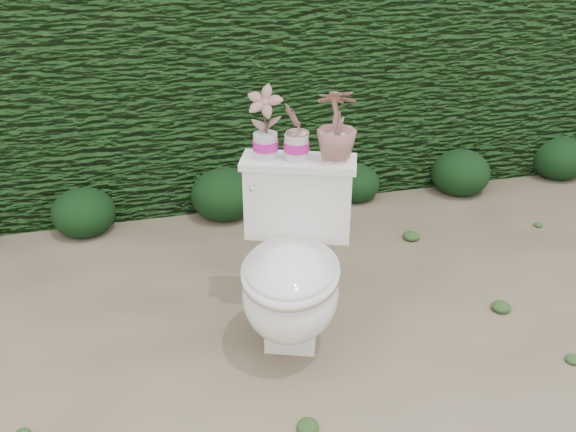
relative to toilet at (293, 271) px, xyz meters
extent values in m
plane|color=gray|center=(-0.07, 0.22, -0.36)|extent=(60.00, 60.00, 0.00)
cube|color=#1E4517|center=(-0.07, 1.82, 0.44)|extent=(8.00, 1.00, 1.60)
cube|color=white|center=(0.01, 0.02, -0.26)|extent=(0.31, 0.36, 0.20)
ellipsoid|color=white|center=(-0.03, -0.08, -0.06)|extent=(0.56, 0.62, 0.39)
cube|color=white|center=(0.08, 0.22, 0.22)|extent=(0.50, 0.32, 0.34)
cube|color=white|center=(0.08, 0.22, 0.40)|extent=(0.53, 0.35, 0.03)
cylinder|color=silver|center=(-0.12, 0.20, 0.32)|extent=(0.04, 0.06, 0.02)
sphere|color=silver|center=(-0.13, 0.17, 0.32)|extent=(0.03, 0.03, 0.03)
imported|color=#3B7524|center=(-0.05, 0.27, 0.57)|extent=(0.19, 0.17, 0.30)
imported|color=#3B7524|center=(0.07, 0.23, 0.54)|extent=(0.15, 0.16, 0.23)
imported|color=#3B7524|center=(0.23, 0.17, 0.57)|extent=(0.20, 0.20, 0.30)
ellipsoid|color=black|center=(-0.95, 1.27, -0.21)|extent=(0.37, 0.37, 0.30)
ellipsoid|color=black|center=(-0.11, 1.28, -0.19)|extent=(0.42, 0.42, 0.33)
ellipsoid|color=black|center=(0.77, 1.31, -0.23)|extent=(0.32, 0.32, 0.26)
ellipsoid|color=black|center=(1.49, 1.24, -0.20)|extent=(0.39, 0.39, 0.31)
ellipsoid|color=black|center=(2.30, 1.30, -0.20)|extent=(0.39, 0.39, 0.31)
camera|label=1|loc=(-0.56, -2.13, 1.43)|focal=38.00mm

